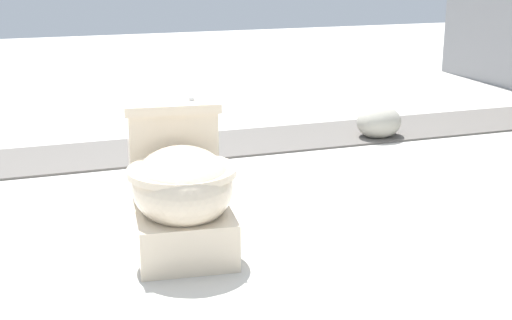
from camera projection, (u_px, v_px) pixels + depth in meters
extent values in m
plane|color=beige|center=(209.00, 226.00, 2.87)|extent=(14.00, 14.00, 0.00)
cube|color=#605B56|center=(238.00, 143.00, 4.09)|extent=(0.56, 8.00, 0.01)
cube|color=beige|center=(181.00, 222.00, 2.67)|extent=(0.64, 0.41, 0.17)
ellipsoid|color=beige|center=(183.00, 186.00, 2.53)|extent=(0.48, 0.41, 0.28)
cylinder|color=beige|center=(182.00, 171.00, 2.51)|extent=(0.43, 0.43, 0.03)
cube|color=beige|center=(172.00, 148.00, 2.80)|extent=(0.22, 0.36, 0.30)
cube|color=beige|center=(171.00, 106.00, 2.76)|extent=(0.24, 0.39, 0.04)
cylinder|color=silver|center=(191.00, 99.00, 2.77)|extent=(0.02, 0.02, 0.01)
ellipsoid|color=#ADA899|center=(379.00, 122.00, 4.19)|extent=(0.30, 0.33, 0.19)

